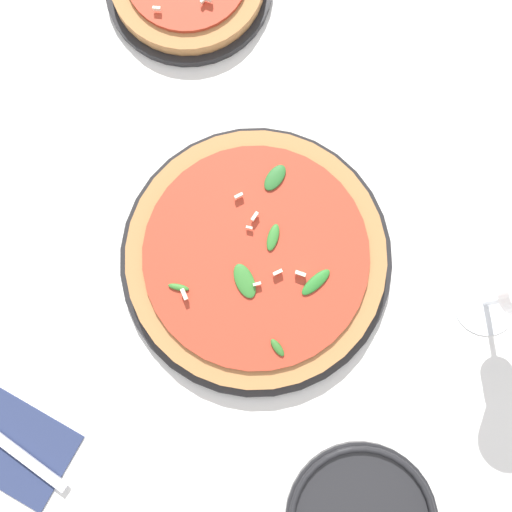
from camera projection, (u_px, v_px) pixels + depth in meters
ground_plane at (219, 277)px, 0.75m from camera, size 6.00×6.00×0.00m
pizza_arugula_main at (256, 258)px, 0.74m from camera, size 0.34×0.34×0.05m
napkin at (7, 443)px, 0.72m from camera, size 0.17×0.13×0.01m
fork at (1, 440)px, 0.72m from camera, size 0.19×0.08×0.00m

